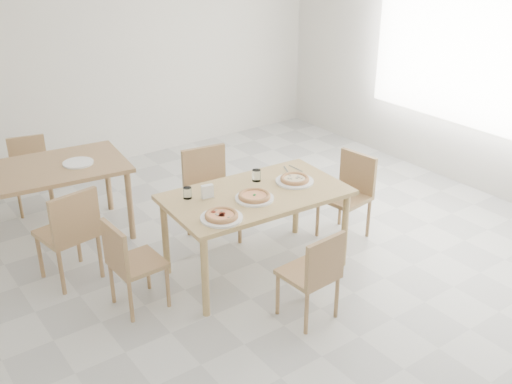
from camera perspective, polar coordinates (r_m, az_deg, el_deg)
room at (r=6.94m, az=21.53°, el=11.76°), size 7.28×7.00×7.00m
main_table at (r=5.08m, az=0.00°, el=-0.89°), size 1.58×0.96×0.75m
chair_south at (r=4.57m, az=5.64°, el=-7.51°), size 0.40×0.40×0.77m
chair_north at (r=5.73m, az=-4.48°, el=0.43°), size 0.50×0.50×0.89m
chair_west at (r=4.78m, az=-12.04°, el=-6.34°), size 0.39×0.39×0.77m
chair_east at (r=5.83m, az=8.93°, el=0.23°), size 0.46×0.46×0.82m
plate_margherita at (r=4.93m, az=-0.15°, el=-0.60°), size 0.32×0.32×0.02m
plate_mushroom at (r=5.26m, az=3.69°, el=1.04°), size 0.33×0.33×0.02m
plate_pepperoni at (r=4.62m, az=-3.30°, el=-2.48°), size 0.33×0.33×0.02m
pizza_margherita at (r=4.92m, az=-0.15°, el=-0.36°), size 0.32×0.32×0.03m
pizza_mushroom at (r=5.25m, az=3.70°, el=1.27°), size 0.31×0.31×0.03m
pizza_pepperoni at (r=4.61m, az=-3.31°, el=-2.22°), size 0.33×0.33×0.03m
tumbler_a at (r=4.96m, az=-6.55°, el=-0.10°), size 0.07×0.07×0.09m
tumbler_b at (r=5.26m, az=0.04°, el=1.59°), size 0.08×0.08×0.10m
napkin_holder at (r=4.94m, az=-4.65°, el=-0.02°), size 0.12×0.07×0.12m
fork_a at (r=5.54m, az=3.80°, el=2.24°), size 0.02×0.20×0.01m
fork_b at (r=5.50m, az=2.90°, el=2.11°), size 0.08×0.16×0.01m
second_table at (r=5.92m, az=-19.63°, el=1.43°), size 1.61×1.04×0.75m
chair_back_s at (r=5.22m, az=-17.25°, el=-3.43°), size 0.49×0.49×0.86m
chair_back_n at (r=6.77m, az=-20.70°, el=2.14°), size 0.45×0.45×0.77m
plate_empty at (r=5.88m, az=-16.58°, el=2.68°), size 0.28×0.28×0.02m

